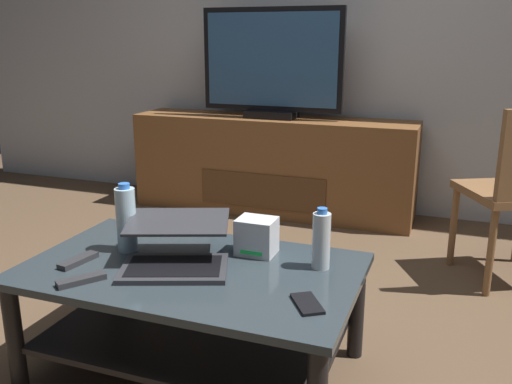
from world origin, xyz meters
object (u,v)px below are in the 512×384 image
at_px(media_cabinet, 272,165).
at_px(laptop, 176,249).
at_px(tv_remote, 78,261).
at_px(coffee_table, 193,299).
at_px(television, 272,66).
at_px(water_bottle_far, 321,240).
at_px(soundbar_remote, 81,280).
at_px(water_bottle_near, 126,219).
at_px(cell_phone, 307,304).
at_px(router_box, 257,236).

height_order(media_cabinet, laptop, media_cabinet).
bearing_deg(tv_remote, coffee_table, 26.08).
distance_m(television, water_bottle_far, 2.03).
bearing_deg(soundbar_remote, television, 127.85).
bearing_deg(soundbar_remote, laptop, 82.80).
bearing_deg(television, water_bottle_near, -87.95).
bearing_deg(media_cabinet, coffee_table, -79.46).
bearing_deg(television, media_cabinet, 90.00).
bearing_deg(water_bottle_near, cell_phone, -14.44).
distance_m(laptop, cell_phone, 0.54).
height_order(media_cabinet, television, television).
distance_m(router_box, tv_remote, 0.65).
xyz_separation_m(coffee_table, tv_remote, (-0.40, -0.12, 0.14)).
bearing_deg(water_bottle_near, soundbar_remote, -86.79).
relative_size(coffee_table, router_box, 8.35).
xyz_separation_m(water_bottle_near, water_bottle_far, (0.73, 0.09, -0.02)).
bearing_deg(water_bottle_near, media_cabinet, 92.03).
distance_m(coffee_table, router_box, 0.33).
bearing_deg(water_bottle_far, coffee_table, -160.97).
relative_size(coffee_table, water_bottle_far, 5.35).
distance_m(television, router_box, 1.91).
bearing_deg(laptop, water_bottle_far, 17.77).
xyz_separation_m(water_bottle_far, tv_remote, (-0.83, -0.27, -0.09)).
height_order(coffee_table, laptop, laptop).
height_order(television, laptop, television).
relative_size(coffee_table, laptop, 2.49).
distance_m(television, laptop, 2.05).
bearing_deg(television, laptop, -80.99).
distance_m(router_box, cell_phone, 0.45).
relative_size(router_box, cell_phone, 1.01).
bearing_deg(soundbar_remote, router_box, 79.89).
height_order(media_cabinet, tv_remote, media_cabinet).
relative_size(water_bottle_near, tv_remote, 1.66).
height_order(television, water_bottle_far, television).
relative_size(laptop, cell_phone, 3.41).
bearing_deg(water_bottle_near, television, 92.05).
bearing_deg(water_bottle_near, tv_remote, -119.59).
xyz_separation_m(media_cabinet, water_bottle_far, (0.80, -1.82, 0.19)).
height_order(television, soundbar_remote, television).
distance_m(laptop, water_bottle_near, 0.26).
distance_m(coffee_table, soundbar_remote, 0.40).
distance_m(coffee_table, media_cabinet, 2.00).
relative_size(router_box, soundbar_remote, 0.89).
relative_size(coffee_table, television, 1.22).
xyz_separation_m(television, water_bottle_near, (0.07, -1.89, -0.48)).
height_order(media_cabinet, water_bottle_far, media_cabinet).
relative_size(laptop, water_bottle_far, 2.15).
height_order(media_cabinet, water_bottle_near, water_bottle_near).
bearing_deg(soundbar_remote, water_bottle_far, 64.84).
xyz_separation_m(water_bottle_far, soundbar_remote, (-0.72, -0.40, -0.09)).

